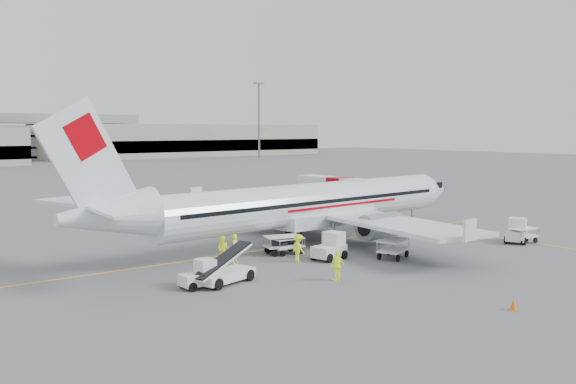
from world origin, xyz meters
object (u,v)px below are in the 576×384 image
object	(u,v)px
aircraft	(313,176)
tug_aft	(198,274)
tug_mid	(329,246)
jet_bridge	(340,197)
tug_fore	(517,231)
belt_loader	(225,260)

from	to	relation	value
aircraft	tug_aft	size ratio (longest dim) A/B	18.69
tug_aft	tug_mid	bearing A→B (deg)	6.31
tug_mid	jet_bridge	bearing A→B (deg)	34.57
jet_bridge	tug_mid	distance (m)	21.54
aircraft	tug_aft	distance (m)	16.38
aircraft	tug_mid	distance (m)	7.91
tug_aft	aircraft	bearing A→B (deg)	25.84
jet_bridge	tug_aft	bearing A→B (deg)	-147.61
tug_aft	tug_fore	bearing A→B (deg)	-6.55
jet_bridge	tug_mid	world-z (taller)	jet_bridge
aircraft	tug_fore	world-z (taller)	aircraft
tug_fore	tug_aft	world-z (taller)	tug_fore
jet_bridge	tug_aft	distance (m)	30.71
tug_mid	tug_aft	xyz separation A→B (m)	(-10.69, -1.28, -0.14)
tug_mid	aircraft	bearing A→B (deg)	48.09
tug_fore	tug_aft	size ratio (longest dim) A/B	1.20
belt_loader	jet_bridge	bearing A→B (deg)	19.09
aircraft	tug_mid	xyz separation A→B (m)	(-3.46, -5.73, -4.20)
belt_loader	tug_fore	bearing A→B (deg)	-21.79
tug_fore	tug_aft	distance (m)	26.37
jet_bridge	tug_mid	xyz separation A→B (m)	(-15.13, -15.30, -1.03)
belt_loader	tug_mid	distance (m)	9.13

